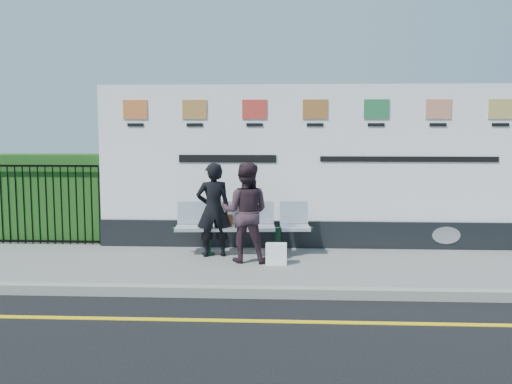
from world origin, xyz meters
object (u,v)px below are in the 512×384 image
(bench, at_px, (243,240))
(woman_right, at_px, (246,212))
(billboard, at_px, (314,178))
(woman_left, at_px, (213,210))

(bench, xyz_separation_m, woman_right, (0.09, -0.53, 0.58))
(billboard, distance_m, woman_left, 2.03)
(bench, distance_m, woman_right, 0.79)
(bench, height_order, woman_left, woman_left)
(bench, relative_size, woman_right, 1.41)
(woman_left, xyz_separation_m, woman_right, (0.58, -0.37, 0.02))
(billboard, bearing_deg, woman_right, -133.78)
(billboard, relative_size, woman_right, 4.83)
(woman_left, bearing_deg, woman_right, 133.18)
(billboard, height_order, woman_right, billboard)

